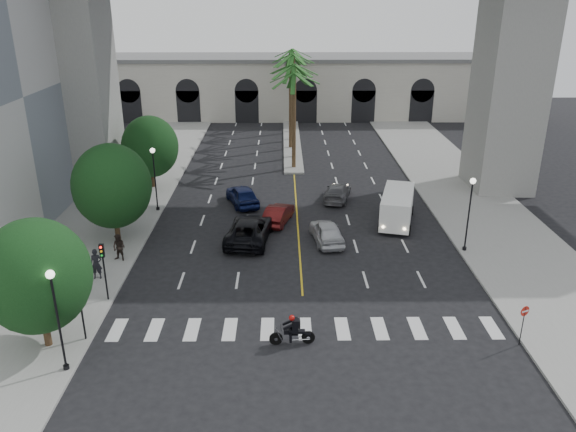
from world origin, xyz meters
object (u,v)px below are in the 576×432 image
object	(u,v)px
car_b	(278,214)
cargo_van	(397,207)
lamp_post_left_near	(57,312)
motorcycle_rider	(294,331)
lamp_post_left_far	(155,174)
pedestrian_b	(119,248)
traffic_signal_near	(80,298)
car_c	(249,230)
car_e	(242,195)
lamp_post_right	(469,208)
car_d	(337,192)
do_not_enter_sign	(524,317)
traffic_signal_far	(103,263)
car_a	(327,232)
pedestrian_a	(96,264)

from	to	relation	value
car_b	cargo_van	world-z (taller)	cargo_van
lamp_post_left_near	cargo_van	world-z (taller)	lamp_post_left_near
motorcycle_rider	car_b	size ratio (longest dim) A/B	0.53
lamp_post_left_far	pedestrian_b	world-z (taller)	lamp_post_left_far
traffic_signal_near	pedestrian_b	bearing A→B (deg)	94.10
motorcycle_rider	car_c	distance (m)	13.21
car_b	car_e	bearing A→B (deg)	-37.56
lamp_post_left_far	lamp_post_right	distance (m)	24.16
cargo_van	car_d	bearing A→B (deg)	141.68
motorcycle_rider	do_not_enter_sign	xyz separation A→B (m)	(11.48, -0.23, 0.88)
lamp_post_left_far	traffic_signal_far	bearing A→B (deg)	-89.60
lamp_post_left_near	car_a	world-z (taller)	lamp_post_left_near
lamp_post_left_near	traffic_signal_near	distance (m)	2.60
car_d	do_not_enter_sign	distance (m)	22.96
lamp_post_left_near	traffic_signal_near	world-z (taller)	lamp_post_left_near
car_c	car_a	bearing A→B (deg)	-175.42
car_c	car_e	distance (m)	7.61
cargo_van	pedestrian_a	distance (m)	22.27
traffic_signal_near	motorcycle_rider	world-z (taller)	traffic_signal_near
car_e	pedestrian_b	xyz separation A→B (m)	(-7.41, -10.96, 0.23)
car_b	do_not_enter_sign	distance (m)	20.68
car_e	car_b	bearing A→B (deg)	107.93
do_not_enter_sign	lamp_post_right	bearing A→B (deg)	62.93
car_b	pedestrian_a	distance (m)	14.59
traffic_signal_near	cargo_van	distance (m)	24.64
do_not_enter_sign	car_e	bearing A→B (deg)	102.49
car_b	do_not_enter_sign	bearing A→B (deg)	142.44
pedestrian_a	pedestrian_b	size ratio (longest dim) A/B	1.05
traffic_signal_near	traffic_signal_far	xyz separation A→B (m)	(0.00, 4.00, 0.00)
car_b	pedestrian_b	xyz separation A→B (m)	(-10.45, -6.87, 0.35)
car_d	motorcycle_rider	bearing A→B (deg)	92.44
pedestrian_a	car_d	bearing A→B (deg)	37.49
pedestrian_a	do_not_enter_sign	xyz separation A→B (m)	(23.52, -7.20, 0.52)
cargo_van	traffic_signal_far	bearing A→B (deg)	-133.41
car_c	car_d	bearing A→B (deg)	-122.48
motorcycle_rider	pedestrian_a	distance (m)	13.92
car_a	car_d	bearing A→B (deg)	-108.17
lamp_post_left_far	pedestrian_a	bearing A→B (deg)	-96.15
lamp_post_left_near	traffic_signal_near	bearing A→B (deg)	87.71
lamp_post_left_far	do_not_enter_sign	bearing A→B (deg)	-40.63
car_b	traffic_signal_far	bearing A→B (deg)	66.50
car_a	lamp_post_right	bearing A→B (deg)	161.04
traffic_signal_far	cargo_van	xyz separation A→B (m)	(18.96, 11.70, -1.10)
lamp_post_left_near	car_e	xyz separation A→B (m)	(6.86, 22.58, -2.38)
lamp_post_left_far	car_c	bearing A→B (deg)	-37.29
pedestrian_a	do_not_enter_sign	distance (m)	24.60
traffic_signal_near	lamp_post_left_far	bearing A→B (deg)	90.31
car_b	car_c	bearing A→B (deg)	74.97
lamp_post_left_far	car_b	world-z (taller)	lamp_post_left_far
car_b	lamp_post_left_far	bearing A→B (deg)	1.53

